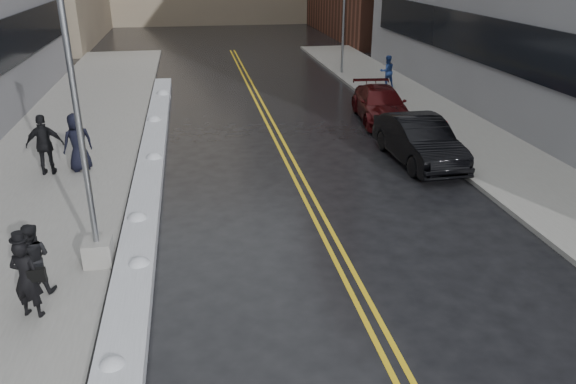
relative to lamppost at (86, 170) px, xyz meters
name	(u,v)px	position (x,y,z in m)	size (l,w,h in m)	color
ground	(246,302)	(3.30, -2.00, -2.53)	(160.00, 160.00, 0.00)	black
sidewalk_west	(60,161)	(-2.45, 8.00, -2.46)	(5.50, 50.00, 0.15)	gray
sidewalk_east	(466,138)	(13.30, 8.00, -2.46)	(4.00, 50.00, 0.15)	gray
lane_line_left	(280,150)	(5.65, 8.00, -2.53)	(0.12, 50.00, 0.01)	gold
lane_line_right	(288,150)	(5.95, 8.00, -2.53)	(0.12, 50.00, 0.01)	gold
snow_ridge	(150,172)	(0.85, 6.00, -2.36)	(0.90, 30.00, 0.34)	silver
lamppost	(86,170)	(0.00, 0.00, 0.00)	(0.65, 0.65, 7.62)	gray
fire_hydrant	(444,128)	(12.30, 8.00, -1.98)	(0.26, 0.26, 0.73)	maroon
traffic_signal	(344,18)	(11.80, 22.00, 0.87)	(0.16, 0.20, 6.00)	gray
pedestrian_fedora	(27,278)	(-1.05, -1.93, -1.52)	(0.63, 0.41, 1.72)	black
pedestrian_b	(32,259)	(-1.16, -1.03, -1.57)	(0.79, 0.61, 1.62)	black
pedestrian_c	(78,142)	(-1.45, 6.67, -1.39)	(0.97, 0.63, 1.99)	black
pedestrian_d	(45,145)	(-2.45, 6.48, -1.36)	(1.19, 0.50, 2.04)	black
pedestrian_east	(387,71)	(13.17, 17.51, -1.52)	(0.84, 0.65, 1.72)	navy
car_black	(419,140)	(10.36, 5.85, -1.71)	(1.73, 4.97, 1.64)	black
car_maroon	(381,105)	(10.80, 11.45, -1.80)	(2.05, 5.03, 1.46)	#400A0C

